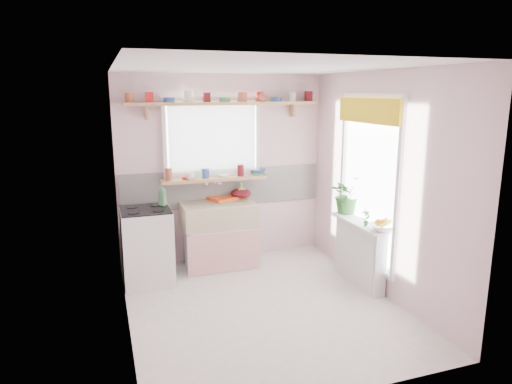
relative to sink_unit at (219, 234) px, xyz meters
name	(u,v)px	position (x,y,z in m)	size (l,w,h in m)	color
room	(290,166)	(0.81, -0.43, 0.94)	(3.20, 3.20, 3.20)	silver
sink_unit	(219,234)	(0.00, 0.00, 0.00)	(0.95, 0.65, 1.11)	white
cooker	(147,246)	(-0.95, -0.24, 0.03)	(0.58, 0.58, 0.93)	white
radiator_ledge	(359,252)	(1.45, -1.09, -0.03)	(0.22, 0.95, 0.78)	white
windowsill	(215,179)	(0.00, 0.19, 0.71)	(1.40, 0.22, 0.04)	tan
pine_shelf	(225,103)	(0.15, 0.18, 1.69)	(2.52, 0.24, 0.04)	tan
shelf_crockery	(225,97)	(0.15, 0.18, 1.76)	(2.47, 0.11, 0.12)	#A55133
sill_crockery	(211,174)	(-0.05, 0.19, 0.78)	(1.35, 0.11, 0.12)	#A55133
dish_tray	(225,198)	(0.14, 0.21, 0.44)	(0.39, 0.29, 0.04)	#E84714
colander	(241,193)	(0.37, 0.21, 0.48)	(0.28, 0.28, 0.13)	#500D16
jade_plant	(347,194)	(1.48, -0.69, 0.58)	(0.43, 0.37, 0.48)	#2F692A
fruit_bowl	(383,228)	(1.48, -1.49, 0.38)	(0.28, 0.28, 0.07)	white
herb_pot	(366,218)	(1.40, -1.27, 0.44)	(0.10, 0.07, 0.19)	#346E2C
soap_bottle_sink	(241,191)	(0.37, 0.21, 0.52)	(0.09, 0.09, 0.20)	#E5E466
sill_cup	(190,177)	(-0.33, 0.13, 0.77)	(0.11, 0.11, 0.09)	white
sill_bowl	(257,172)	(0.62, 0.25, 0.76)	(0.22, 0.22, 0.07)	#314DA1
shelf_vase	(262,96)	(0.63, 0.12, 1.78)	(0.14, 0.14, 0.14)	#A34032
cooker_bottle	(162,195)	(-0.73, -0.13, 0.62)	(0.10, 0.10, 0.26)	#3C7948
fruit	(384,222)	(1.49, -1.49, 0.44)	(0.20, 0.14, 0.10)	orange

